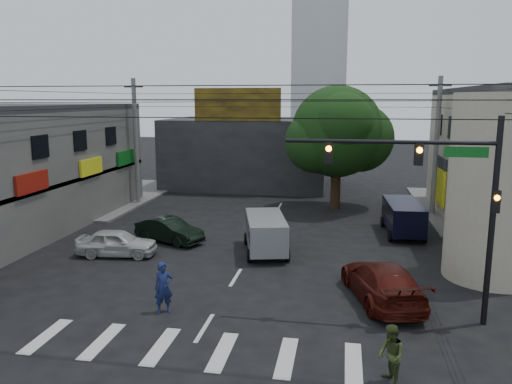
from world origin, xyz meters
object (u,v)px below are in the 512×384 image
(utility_pole_far_left, at_px, (136,143))
(traffic_gantry, at_px, (442,186))
(dark_sedan, at_px, (169,230))
(white_compact, at_px, (117,243))
(utility_pole_far_right, at_px, (436,147))
(maroon_sedan, at_px, (382,282))
(traffic_officer, at_px, (164,288))
(silver_minivan, at_px, (266,235))
(navy_van, at_px, (403,218))
(street_tree, at_px, (337,132))
(pedestrian_olive, at_px, (391,355))

(utility_pole_far_left, bearing_deg, traffic_gantry, -42.86)
(dark_sedan, xyz_separation_m, white_compact, (-1.72, -2.81, 0.01))
(utility_pole_far_right, bearing_deg, traffic_gantry, -98.94)
(utility_pole_far_left, bearing_deg, maroon_sedan, -42.97)
(utility_pole_far_left, relative_size, traffic_officer, 4.84)
(maroon_sedan, height_order, silver_minivan, silver_minivan)
(traffic_gantry, relative_size, white_compact, 1.75)
(utility_pole_far_left, height_order, maroon_sedan, utility_pole_far_left)
(traffic_gantry, relative_size, navy_van, 1.49)
(traffic_gantry, bearing_deg, utility_pole_far_left, 137.14)
(utility_pole_far_left, relative_size, dark_sedan, 2.17)
(utility_pole_far_left, height_order, dark_sedan, utility_pole_far_left)
(utility_pole_far_right, distance_m, maroon_sedan, 16.55)
(utility_pole_far_right, distance_m, white_compact, 21.18)
(dark_sedan, distance_m, silver_minivan, 5.60)
(dark_sedan, distance_m, traffic_officer, 9.29)
(maroon_sedan, bearing_deg, dark_sedan, -45.41)
(dark_sedan, xyz_separation_m, traffic_officer, (2.96, -8.81, 0.29))
(utility_pole_far_left, height_order, white_compact, utility_pole_far_left)
(street_tree, distance_m, dark_sedan, 14.29)
(traffic_gantry, relative_size, maroon_sedan, 1.27)
(dark_sedan, bearing_deg, utility_pole_far_left, 55.02)
(utility_pole_far_left, distance_m, maroon_sedan, 23.05)
(white_compact, xyz_separation_m, maroon_sedan, (12.63, -3.49, 0.09))
(dark_sedan, height_order, pedestrian_olive, pedestrian_olive)
(utility_pole_far_left, xyz_separation_m, navy_van, (18.49, -5.35, -3.65))
(traffic_gantry, xyz_separation_m, dark_sedan, (-12.60, 7.81, -4.17))
(street_tree, xyz_separation_m, dark_sedan, (-8.78, -10.19, -4.81))
(dark_sedan, bearing_deg, pedestrian_olive, -115.59)
(maroon_sedan, distance_m, navy_van, 10.31)
(utility_pole_far_left, height_order, navy_van, utility_pole_far_left)
(traffic_gantry, bearing_deg, dark_sedan, 148.21)
(dark_sedan, bearing_deg, utility_pole_far_right, -35.84)
(utility_pole_far_left, bearing_deg, navy_van, -16.15)
(white_compact, relative_size, maroon_sedan, 0.73)
(utility_pole_far_left, bearing_deg, pedestrian_olive, -52.46)
(traffic_officer, height_order, pedestrian_olive, traffic_officer)
(dark_sedan, height_order, silver_minivan, silver_minivan)
(silver_minivan, bearing_deg, utility_pole_far_left, 33.88)
(utility_pole_far_left, distance_m, white_compact, 13.24)
(utility_pole_far_left, distance_m, dark_sedan, 11.52)
(street_tree, xyz_separation_m, silver_minivan, (-3.27, -11.19, -4.53))
(dark_sedan, bearing_deg, maroon_sedan, -96.89)
(white_compact, distance_m, navy_van, 15.94)
(street_tree, height_order, traffic_officer, street_tree)
(utility_pole_far_left, relative_size, white_compact, 2.24)
(utility_pole_far_right, height_order, maroon_sedan, utility_pole_far_right)
(white_compact, distance_m, maroon_sedan, 13.10)
(utility_pole_far_left, bearing_deg, white_compact, -71.57)
(dark_sedan, height_order, white_compact, white_compact)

